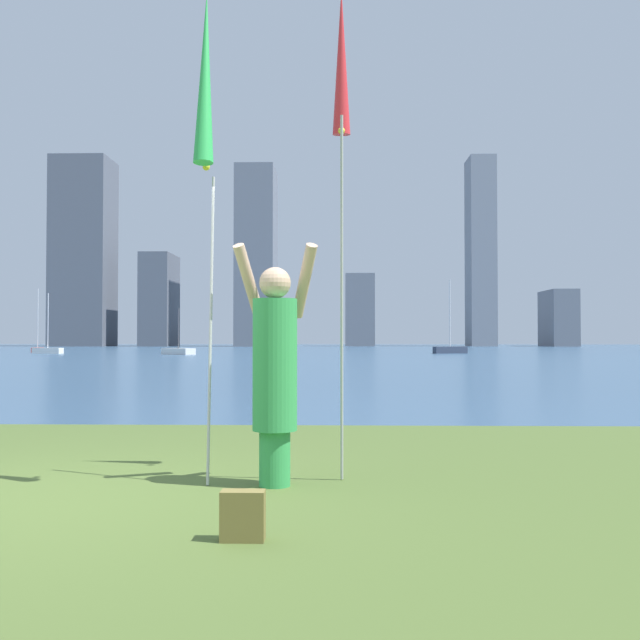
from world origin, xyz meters
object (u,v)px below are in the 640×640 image
Objects in this scene: sailboat_1 at (48,350)px; person at (275,366)px; kite_flag_left at (205,86)px; sailboat_6 at (178,351)px; sailboat_4 at (450,349)px; bag at (243,516)px; sailboat_7 at (38,349)px; kite_flag_right at (341,73)px.

person is at bearing -65.71° from sailboat_1.
sailboat_6 is (-10.41, 45.16, -2.99)m from kite_flag_left.
sailboat_4 reaches higher than sailboat_6.
person is 6.72× the size of bag.
person is 0.44× the size of sailboat_1.
sailboat_4 is (30.26, 1.74, 0.06)m from sailboat_1.
sailboat_4 is 1.07× the size of sailboat_7.
person is 1.79m from bag.
kite_flag_left is at bearing -65.71° from sailboat_7.
kite_flag_right is at bearing -75.51° from sailboat_6.
sailboat_1 is 1.37× the size of sailboat_6.
person is 51.80m from sailboat_1.
sailboat_4 is (8.41, 48.50, -3.22)m from kite_flag_right.
person is 2.33m from kite_flag_left.
sailboat_7 reaches higher than sailboat_6.
kite_flag_right is at bearing 48.39° from person.
kite_flag_right reaches higher than kite_flag_left.
bag is at bearing -100.10° from sailboat_4.
sailboat_4 is at bearing 88.32° from person.
person is 0.38× the size of sailboat_7.
sailboat_4 is (9.01, 50.54, 0.20)m from bag.
kite_flag_left is 1.31m from kite_flag_right.
sailboat_4 is 20.31m from sailboat_6.
bag is 47.82m from sailboat_6.
kite_flag_right reaches higher than person.
kite_flag_right is at bearing 73.71° from bag.
kite_flag_right reaches higher than sailboat_6.
bag is 0.07× the size of sailboat_1.
sailboat_4 is at bearing 11.29° from sailboat_6.
kite_flag_right is (1.10, 0.64, 0.33)m from kite_flag_left.
kite_flag_right is 51.71m from sailboat_1.
person is 58.04m from sailboat_7.
kite_flag_left is at bearing -100.95° from sailboat_4.
kite_flag_right is 0.82× the size of sailboat_7.
sailboat_1 is 0.80× the size of sailboat_4.
bag is at bearing -76.81° from sailboat_6.
sailboat_4 is at bearing -6.34° from sailboat_7.
sailboat_1 is at bearing 167.81° from sailboat_6.
kite_flag_right reaches higher than bag.
sailboat_1 is at bearing 113.54° from bag.
kite_flag_left is 0.72× the size of sailboat_4.
sailboat_4 is 1.70× the size of sailboat_6.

